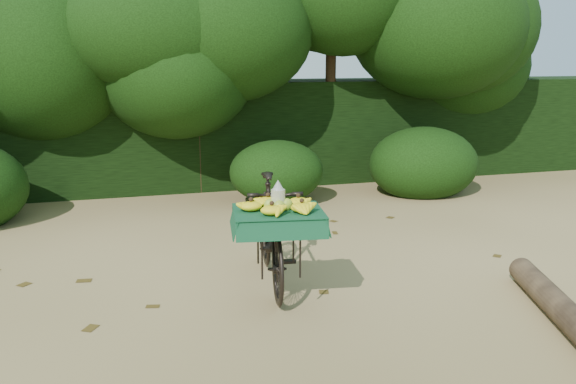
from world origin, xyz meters
name	(u,v)px	position (x,y,z in m)	size (l,w,h in m)	color
ground	(239,334)	(0.00, 0.00, 0.00)	(80.00, 80.00, 0.00)	tan
vendor_bicycle	(271,231)	(0.54, 1.00, 0.55)	(0.91, 1.89, 1.08)	black
hedge_backdrop	(164,134)	(0.00, 6.30, 0.90)	(26.00, 1.80, 1.80)	black
tree_row	(123,71)	(-0.65, 5.50, 2.00)	(14.50, 2.00, 4.00)	black
bush_clumps	(212,179)	(0.50, 4.30, 0.45)	(8.80, 1.70, 0.90)	black
leaf_litter	(224,303)	(0.00, 0.65, 0.01)	(7.00, 7.30, 0.01)	#4B3A14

